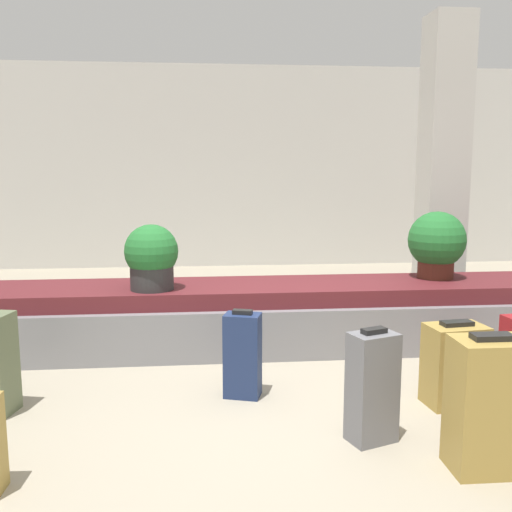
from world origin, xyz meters
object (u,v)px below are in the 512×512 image
object	(u,v)px
suitcase_4	(455,365)
potted_plant_0	(151,257)
potted_plant_1	(437,243)
traveler_1	(429,213)
suitcase_2	(372,387)
suitcase_6	(243,355)
suitcase_8	(488,405)
pillar	(443,166)

from	to	relation	value
suitcase_4	potted_plant_0	xyz separation A→B (m)	(-2.09, 1.28, 0.56)
potted_plant_1	traveler_1	xyz separation A→B (m)	(1.01, 2.64, 0.08)
suitcase_2	suitcase_6	xyz separation A→B (m)	(-0.70, 0.73, -0.03)
suitcase_2	suitcase_6	distance (m)	1.01
suitcase_8	suitcase_6	bearing A→B (deg)	138.04
suitcase_4	pillar	bearing A→B (deg)	62.79
suitcase_2	potted_plant_1	world-z (taller)	potted_plant_1
traveler_1	potted_plant_0	bearing A→B (deg)	91.27
suitcase_4	suitcase_8	size ratio (longest dim) A/B	0.78
suitcase_6	traveler_1	distance (m)	4.92
potted_plant_1	traveler_1	world-z (taller)	traveler_1
suitcase_4	suitcase_6	bearing A→B (deg)	162.16
suitcase_6	suitcase_8	world-z (taller)	suitcase_8
suitcase_2	traveler_1	world-z (taller)	traveler_1
suitcase_2	suitcase_8	world-z (taller)	suitcase_8
pillar	suitcase_6	xyz separation A→B (m)	(-2.37, -2.31, -1.30)
suitcase_4	potted_plant_1	distance (m)	1.73
suitcase_6	suitcase_8	xyz separation A→B (m)	(1.20, -1.11, 0.06)
suitcase_6	traveler_1	size ratio (longest dim) A/B	0.38
suitcase_8	potted_plant_0	size ratio (longest dim) A/B	1.34
suitcase_8	potted_plant_1	xyz separation A→B (m)	(0.70, 2.37, 0.53)
suitcase_8	traveler_1	size ratio (longest dim) A/B	0.45
potted_plant_0	suitcase_2	bearing A→B (deg)	-51.19
pillar	suitcase_8	size ratio (longest dim) A/B	4.33
pillar	suitcase_2	size ratio (longest dim) A/B	4.73
suitcase_2	suitcase_8	size ratio (longest dim) A/B	0.91
suitcase_8	potted_plant_0	world-z (taller)	potted_plant_0
potted_plant_1	suitcase_8	bearing A→B (deg)	-106.49
potted_plant_1	suitcase_6	bearing A→B (deg)	-146.31
suitcase_8	suitcase_2	bearing A→B (deg)	143.84
suitcase_8	traveler_1	bearing A→B (deg)	71.93
suitcase_4	suitcase_8	bearing A→B (deg)	-110.39
suitcase_2	traveler_1	xyz separation A→B (m)	(2.21, 4.64, 0.64)
potted_plant_1	suitcase_4	bearing A→B (deg)	-107.89
suitcase_8	suitcase_4	bearing A→B (deg)	76.97
pillar	traveler_1	xyz separation A→B (m)	(0.53, 1.60, -0.63)
pillar	traveler_1	distance (m)	1.80
pillar	traveler_1	world-z (taller)	pillar
suitcase_6	potted_plant_1	xyz separation A→B (m)	(1.90, 1.27, 0.59)
suitcase_2	suitcase_4	xyz separation A→B (m)	(0.70, 0.45, -0.05)
suitcase_2	traveler_1	bearing A→B (deg)	44.79
suitcase_6	potted_plant_1	distance (m)	2.36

